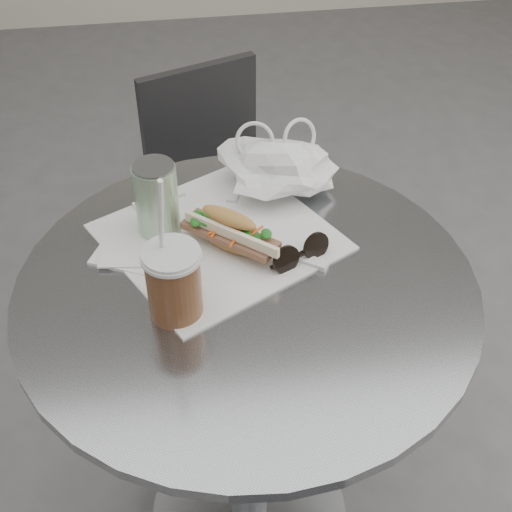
{
  "coord_description": "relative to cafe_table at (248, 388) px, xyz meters",
  "views": [
    {
      "loc": [
        -0.11,
        -0.63,
        1.55
      ],
      "look_at": [
        0.02,
        0.21,
        0.79
      ],
      "focal_mm": 50.0,
      "sensor_mm": 36.0,
      "label": 1
    }
  ],
  "objects": [
    {
      "name": "sunglasses",
      "position": [
        0.1,
        0.04,
        0.29
      ],
      "size": [
        0.11,
        0.07,
        0.05
      ],
      "rotation": [
        0.0,
        0.0,
        0.44
      ],
      "color": "black",
      "rests_on": "cafe_table"
    },
    {
      "name": "drink_can",
      "position": [
        -0.13,
        0.15,
        0.35
      ],
      "size": [
        0.07,
        0.07,
        0.14
      ],
      "color": "#59995B",
      "rests_on": "cafe_table"
    },
    {
      "name": "iced_coffee",
      "position": [
        -0.12,
        -0.05,
        0.34
      ],
      "size": [
        0.09,
        0.09,
        0.27
      ],
      "color": "brown",
      "rests_on": "cafe_table"
    },
    {
      "name": "cafe_table",
      "position": [
        0.0,
        0.0,
        0.0
      ],
      "size": [
        0.76,
        0.76,
        0.74
      ],
      "color": "slate",
      "rests_on": "ground"
    },
    {
      "name": "chair_far",
      "position": [
        0.03,
        0.62,
        -0.13
      ],
      "size": [
        0.41,
        0.44,
        0.75
      ],
      "rotation": [
        0.0,
        0.0,
        3.49
      ],
      "color": "#2F3032",
      "rests_on": "ground"
    },
    {
      "name": "plastic_bag",
      "position": [
        0.09,
        0.24,
        0.32
      ],
      "size": [
        0.22,
        0.18,
        0.1
      ],
      "primitive_type": null,
      "rotation": [
        0.0,
        0.0,
        0.1
      ],
      "color": "white",
      "rests_on": "cafe_table"
    },
    {
      "name": "sandwich_paper",
      "position": [
        -0.03,
        0.12,
        0.28
      ],
      "size": [
        0.47,
        0.46,
        0.0
      ],
      "primitive_type": "cube",
      "rotation": [
        0.0,
        0.0,
        0.48
      ],
      "color": "white",
      "rests_on": "cafe_table"
    },
    {
      "name": "banh_mi",
      "position": [
        -0.02,
        0.09,
        0.31
      ],
      "size": [
        0.21,
        0.21,
        0.07
      ],
      "rotation": [
        0.0,
        0.0,
        -0.72
      ],
      "color": "#AA8940",
      "rests_on": "sandwich_paper"
    },
    {
      "name": "napkin_stack",
      "position": [
        -0.18,
        0.11,
        0.28
      ],
      "size": [
        0.15,
        0.15,
        0.01
      ],
      "color": "white",
      "rests_on": "cafe_table"
    }
  ]
}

